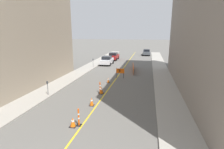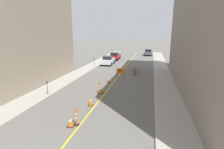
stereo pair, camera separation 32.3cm
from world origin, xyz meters
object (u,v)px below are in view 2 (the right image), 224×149
traffic_cone_fourth (101,90)px  delineator_post_front (76,118)px  arrow_barricade_primary (120,71)px  parked_car_curb_mid (115,56)px  traffic_cone_second (70,122)px  parking_meter_near_curb (47,85)px  traffic_cone_third (90,101)px  traffic_cone_fifth (108,80)px  parked_car_curb_near (108,60)px  parking_meter_far_curb (94,61)px  parked_car_curb_far (148,52)px  delineator_post_rear (99,88)px

traffic_cone_fourth → delineator_post_front: (0.18, -6.16, 0.17)m
arrow_barricade_primary → parked_car_curb_mid: 15.86m
traffic_cone_second → parking_meter_near_curb: size_ratio=0.46×
traffic_cone_third → parked_car_curb_mid: bearing=97.2°
traffic_cone_fourth → traffic_cone_third: bearing=-90.1°
traffic_cone_fifth → parked_car_curb_near: (-2.93, 11.69, 0.50)m
traffic_cone_third → parking_meter_far_curb: 15.80m
traffic_cone_second → parked_car_curb_mid: (-2.96, 27.99, 0.49)m
parked_car_curb_mid → parked_car_curb_far: bearing=54.4°
parked_car_curb_mid → parked_car_curb_far: (6.92, 9.41, 0.00)m
traffic_cone_fourth → parked_car_curb_near: bearing=101.4°
parked_car_curb_near → parked_car_curb_mid: (0.03, 6.05, 0.00)m
traffic_cone_second → delineator_post_front: size_ratio=0.53×
traffic_cone_fourth → traffic_cone_fifth: (-0.20, 3.87, -0.04)m
traffic_cone_third → parking_meter_near_curb: parking_meter_near_curb is taller
parked_car_curb_near → parked_car_curb_mid: bearing=88.6°
traffic_cone_fifth → delineator_post_rear: bearing=-89.5°
parked_car_curb_mid → parking_meter_near_curb: (-1.61, -23.33, 0.28)m
traffic_cone_third → parked_car_curb_far: (3.83, 34.00, 0.45)m
parked_car_curb_near → parked_car_curb_mid: 6.05m
traffic_cone_second → parking_meter_far_curb: bearing=103.9°
traffic_cone_third → parked_car_curb_far: bearing=83.6°
traffic_cone_fourth → traffic_cone_second: bearing=-91.3°
parked_car_curb_near → traffic_cone_second: bearing=-83.3°
traffic_cone_third → arrow_barricade_primary: (0.87, 9.23, 0.56)m
arrow_barricade_primary → parking_meter_near_curb: (-5.57, -7.97, 0.17)m
traffic_cone_second → arrow_barricade_primary: bearing=85.5°
parking_meter_far_curb → arrow_barricade_primary: bearing=-46.3°
traffic_cone_fifth → parked_car_curb_far: parked_car_curb_far is taller
parked_car_curb_far → delineator_post_rear: bearing=-99.4°
parked_car_curb_near → parked_car_curb_mid: size_ratio=1.00×
traffic_cone_fifth → delineator_post_rear: size_ratio=0.54×
arrow_barricade_primary → parked_car_curb_far: bearing=82.3°
traffic_cone_fifth → traffic_cone_third: bearing=-88.3°
traffic_cone_fourth → traffic_cone_fifth: traffic_cone_fourth is taller
traffic_cone_third → delineator_post_rear: delineator_post_rear is taller
delineator_post_front → parked_car_curb_far: 37.36m
delineator_post_front → parking_meter_far_curb: (-4.89, 18.25, 0.65)m
parked_car_curb_mid → parking_meter_far_curb: parking_meter_far_curb is taller
traffic_cone_second → traffic_cone_fifth: traffic_cone_second is taller
traffic_cone_third → parking_meter_near_curb: 4.92m
traffic_cone_fifth → parking_meter_far_curb: bearing=118.7°
arrow_barricade_primary → parking_meter_near_curb: parking_meter_near_curb is taller
parked_car_curb_mid → arrow_barricade_primary: bearing=-74.8°
delineator_post_rear → parked_car_curb_mid: parked_car_curb_mid is taller
parked_car_curb_far → traffic_cone_fifth: bearing=-100.4°
parking_meter_near_curb → traffic_cone_fifth: bearing=51.1°
parking_meter_far_curb → parking_meter_near_curb: bearing=-90.0°
traffic_cone_second → traffic_cone_third: bearing=87.7°
traffic_cone_fifth → parking_meter_near_curb: parking_meter_near_curb is taller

